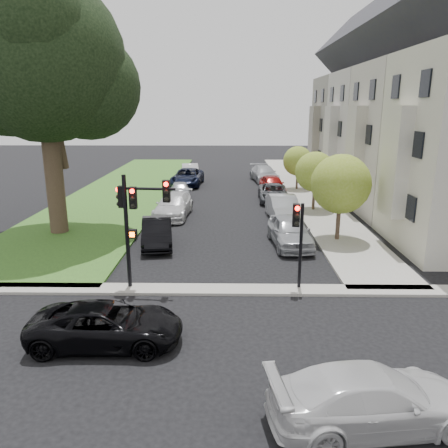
{
  "coord_description": "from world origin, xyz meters",
  "views": [
    {
      "loc": [
        0.28,
        -14.29,
        7.21
      ],
      "look_at": [
        0.0,
        5.0,
        2.0
      ],
      "focal_mm": 35.0,
      "sensor_mm": 36.0,
      "label": 1
    }
  ],
  "objects_px": {
    "car_parked_2": "(273,193)",
    "eucalyptus": "(41,60)",
    "car_parked_6": "(174,205)",
    "car_parked_7": "(180,190)",
    "car_cross_far": "(372,398)",
    "car_parked_8": "(187,177)",
    "car_parked_4": "(264,174)",
    "car_parked_5": "(157,232)",
    "traffic_signal_main": "(135,212)",
    "car_parked_0": "(290,231)",
    "small_tree_c": "(298,161)",
    "small_tree_b": "(315,172)",
    "car_parked_1": "(283,208)",
    "small_tree_a": "(341,184)",
    "car_cross_near": "(107,325)",
    "car_parked_9": "(190,172)",
    "traffic_signal_secondary": "(298,230)",
    "car_parked_3": "(272,184)"
  },
  "relations": [
    {
      "from": "traffic_signal_secondary",
      "to": "car_parked_1",
      "type": "bearing_deg",
      "value": 86.12
    },
    {
      "from": "car_parked_2",
      "to": "car_parked_6",
      "type": "bearing_deg",
      "value": -143.68
    },
    {
      "from": "small_tree_b",
      "to": "car_cross_far",
      "type": "distance_m",
      "value": 21.97
    },
    {
      "from": "car_parked_4",
      "to": "traffic_signal_main",
      "type": "bearing_deg",
      "value": -113.83
    },
    {
      "from": "car_parked_0",
      "to": "car_parked_5",
      "type": "bearing_deg",
      "value": 175.7
    },
    {
      "from": "car_parked_6",
      "to": "small_tree_b",
      "type": "bearing_deg",
      "value": 14.26
    },
    {
      "from": "eucalyptus",
      "to": "small_tree_c",
      "type": "height_order",
      "value": "eucalyptus"
    },
    {
      "from": "small_tree_a",
      "to": "traffic_signal_secondary",
      "type": "bearing_deg",
      "value": -115.81
    },
    {
      "from": "car_parked_1",
      "to": "car_parked_5",
      "type": "relative_size",
      "value": 1.11
    },
    {
      "from": "car_parked_4",
      "to": "car_parked_6",
      "type": "height_order",
      "value": "car_parked_4"
    },
    {
      "from": "eucalyptus",
      "to": "car_parked_7",
      "type": "height_order",
      "value": "eucalyptus"
    },
    {
      "from": "traffic_signal_main",
      "to": "traffic_signal_secondary",
      "type": "height_order",
      "value": "traffic_signal_main"
    },
    {
      "from": "car_cross_far",
      "to": "car_parked_8",
      "type": "distance_m",
      "value": 32.8
    },
    {
      "from": "car_parked_1",
      "to": "car_parked_7",
      "type": "xyz_separation_m",
      "value": [
        -7.49,
        6.9,
        -0.14
      ]
    },
    {
      "from": "car_cross_near",
      "to": "car_parked_0",
      "type": "relative_size",
      "value": 1.0
    },
    {
      "from": "car_cross_near",
      "to": "car_parked_9",
      "type": "xyz_separation_m",
      "value": [
        -0.26,
        31.91,
        0.12
      ]
    },
    {
      "from": "car_parked_0",
      "to": "car_parked_4",
      "type": "relative_size",
      "value": 0.89
    },
    {
      "from": "small_tree_c",
      "to": "car_parked_6",
      "type": "xyz_separation_m",
      "value": [
        -9.74,
        -9.88,
        -1.81
      ]
    },
    {
      "from": "car_parked_7",
      "to": "small_tree_a",
      "type": "bearing_deg",
      "value": -56.01
    },
    {
      "from": "traffic_signal_main",
      "to": "car_parked_9",
      "type": "relative_size",
      "value": 1.0
    },
    {
      "from": "car_parked_4",
      "to": "car_parked_5",
      "type": "bearing_deg",
      "value": -118.15
    },
    {
      "from": "small_tree_c",
      "to": "car_parked_8",
      "type": "height_order",
      "value": "small_tree_c"
    },
    {
      "from": "car_parked_0",
      "to": "car_parked_2",
      "type": "relative_size",
      "value": 0.97
    },
    {
      "from": "small_tree_a",
      "to": "eucalyptus",
      "type": "bearing_deg",
      "value": 175.49
    },
    {
      "from": "car_parked_2",
      "to": "eucalyptus",
      "type": "bearing_deg",
      "value": -144.29
    },
    {
      "from": "car_parked_5",
      "to": "car_parked_8",
      "type": "xyz_separation_m",
      "value": [
        -0.13,
        18.41,
        0.06
      ]
    },
    {
      "from": "traffic_signal_main",
      "to": "car_parked_2",
      "type": "relative_size",
      "value": 0.97
    },
    {
      "from": "car_parked_1",
      "to": "small_tree_a",
      "type": "bearing_deg",
      "value": -64.82
    },
    {
      "from": "traffic_signal_secondary",
      "to": "car_parked_8",
      "type": "height_order",
      "value": "traffic_signal_secondary"
    },
    {
      "from": "traffic_signal_secondary",
      "to": "car_parked_7",
      "type": "relative_size",
      "value": 0.92
    },
    {
      "from": "traffic_signal_secondary",
      "to": "car_parked_2",
      "type": "distance_m",
      "value": 17.27
    },
    {
      "from": "car_parked_6",
      "to": "car_parked_7",
      "type": "bearing_deg",
      "value": 95.85
    },
    {
      "from": "eucalyptus",
      "to": "car_parked_8",
      "type": "relative_size",
      "value": 2.48
    },
    {
      "from": "car_parked_2",
      "to": "car_parked_7",
      "type": "bearing_deg",
      "value": 173.95
    },
    {
      "from": "traffic_signal_secondary",
      "to": "car_parked_5",
      "type": "relative_size",
      "value": 0.81
    },
    {
      "from": "car_parked_1",
      "to": "car_parked_8",
      "type": "distance_m",
      "value": 14.98
    },
    {
      "from": "eucalyptus",
      "to": "car_parked_6",
      "type": "bearing_deg",
      "value": 33.7
    },
    {
      "from": "car_parked_3",
      "to": "car_cross_far",
      "type": "bearing_deg",
      "value": -95.93
    },
    {
      "from": "car_parked_8",
      "to": "car_parked_3",
      "type": "bearing_deg",
      "value": -22.72
    },
    {
      "from": "car_cross_near",
      "to": "car_parked_7",
      "type": "bearing_deg",
      "value": -0.71
    },
    {
      "from": "car_parked_7",
      "to": "car_parked_9",
      "type": "relative_size",
      "value": 0.83
    },
    {
      "from": "traffic_signal_main",
      "to": "car_parked_5",
      "type": "distance_m",
      "value": 6.28
    },
    {
      "from": "eucalyptus",
      "to": "car_parked_3",
      "type": "bearing_deg",
      "value": 42.58
    },
    {
      "from": "traffic_signal_main",
      "to": "car_parked_0",
      "type": "height_order",
      "value": "traffic_signal_main"
    },
    {
      "from": "traffic_signal_main",
      "to": "traffic_signal_secondary",
      "type": "xyz_separation_m",
      "value": [
        6.39,
        -0.04,
        -0.73
      ]
    },
    {
      "from": "eucalyptus",
      "to": "car_parked_4",
      "type": "xyz_separation_m",
      "value": [
        13.41,
        18.64,
        -8.84
      ]
    },
    {
      "from": "car_cross_near",
      "to": "car_cross_far",
      "type": "xyz_separation_m",
      "value": [
        7.12,
        -3.5,
        0.05
      ]
    },
    {
      "from": "small_tree_b",
      "to": "car_cross_far",
      "type": "relative_size",
      "value": 0.86
    },
    {
      "from": "small_tree_b",
      "to": "car_cross_near",
      "type": "relative_size",
      "value": 0.89
    },
    {
      "from": "small_tree_b",
      "to": "traffic_signal_main",
      "type": "bearing_deg",
      "value": -124.71
    }
  ]
}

